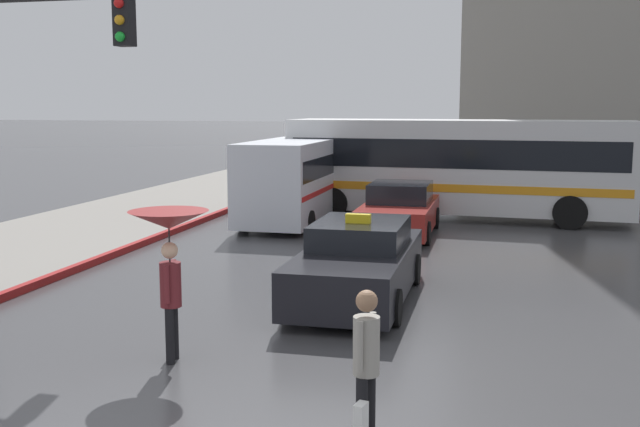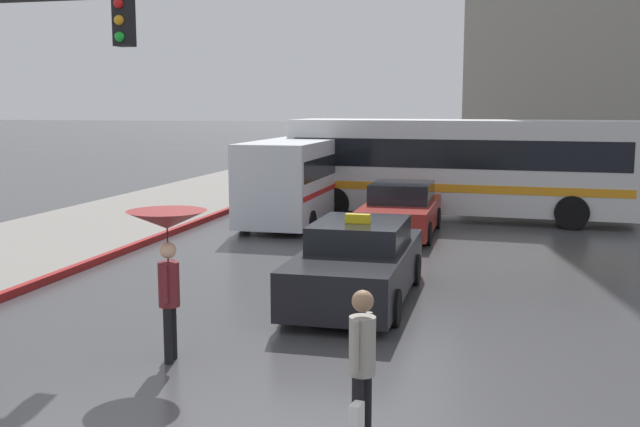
# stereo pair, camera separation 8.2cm
# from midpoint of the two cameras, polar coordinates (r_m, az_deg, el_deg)

# --- Properties ---
(taxi) EXTENTS (1.91, 4.60, 1.56)m
(taxi) POSITION_cam_midpoint_polar(r_m,az_deg,el_deg) (13.42, 3.09, -3.83)
(taxi) COLOR black
(taxi) RESTS_ON ground_plane
(sedan_red) EXTENTS (1.91, 4.24, 1.39)m
(sedan_red) POSITION_cam_midpoint_polar(r_m,az_deg,el_deg) (20.23, 6.28, 0.18)
(sedan_red) COLOR maroon
(sedan_red) RESTS_ON ground_plane
(ambulance_van) EXTENTS (2.12, 5.27, 2.45)m
(ambulance_van) POSITION_cam_midpoint_polar(r_m,az_deg,el_deg) (22.02, -1.98, 2.75)
(ambulance_van) COLOR silver
(ambulance_van) RESTS_ON ground_plane
(city_bus) EXTENTS (10.44, 3.22, 3.02)m
(city_bus) POSITION_cam_midpoint_polar(r_m,az_deg,el_deg) (23.38, 10.59, 3.74)
(city_bus) COLOR silver
(city_bus) RESTS_ON ground_plane
(pedestrian_with_umbrella) EXTENTS (1.07, 1.07, 2.08)m
(pedestrian_with_umbrella) POSITION_cam_midpoint_polar(r_m,az_deg,el_deg) (10.20, -11.32, -1.90)
(pedestrian_with_umbrella) COLOR black
(pedestrian_with_umbrella) RESTS_ON ground_plane
(pedestrian_man) EXTENTS (0.32, 0.57, 1.64)m
(pedestrian_man) POSITION_cam_midpoint_polar(r_m,az_deg,el_deg) (7.70, 3.53, -11.11)
(pedestrian_man) COLOR black
(pedestrian_man) RESTS_ON ground_plane
(traffic_light) EXTENTS (3.19, 0.38, 5.51)m
(traffic_light) POSITION_cam_midpoint_polar(r_m,az_deg,el_deg) (13.64, -20.87, 9.18)
(traffic_light) COLOR black
(traffic_light) RESTS_ON ground_plane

